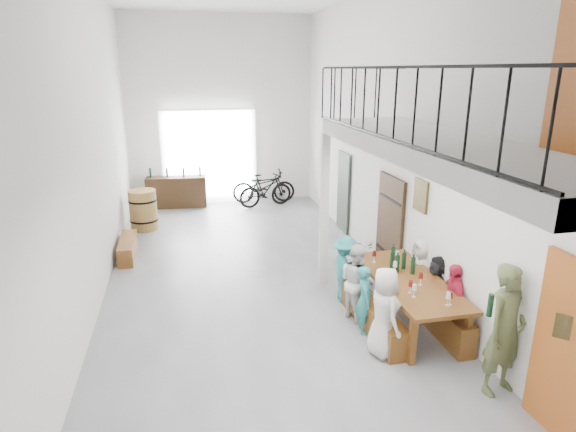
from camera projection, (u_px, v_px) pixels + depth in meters
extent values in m
plane|color=slate|center=(253.00, 279.00, 9.47)|extent=(12.00, 12.00, 0.00)
plane|color=white|center=(221.00, 112.00, 14.27)|extent=(5.50, 0.00, 5.50)
plane|color=white|center=(382.00, 267.00, 3.07)|extent=(5.50, 0.00, 5.50)
plane|color=white|center=(87.00, 144.00, 8.10)|extent=(0.00, 12.00, 12.00)
plane|color=white|center=(391.00, 135.00, 9.24)|extent=(0.00, 12.00, 12.00)
cube|color=white|center=(210.00, 158.00, 14.53)|extent=(2.80, 0.08, 2.80)
cube|color=#9B4A18|center=(567.00, 353.00, 5.15)|extent=(0.06, 0.95, 2.10)
cube|color=#311F0F|center=(390.00, 226.00, 9.46)|extent=(0.06, 1.10, 2.00)
cube|color=#2B332A|center=(344.00, 192.00, 12.07)|extent=(0.06, 0.80, 2.00)
cube|color=#43381B|center=(421.00, 196.00, 8.17)|extent=(0.04, 0.45, 0.55)
cylinder|color=white|center=(366.00, 144.00, 10.45)|extent=(0.04, 0.28, 0.28)
cube|color=silver|center=(443.00, 149.00, 6.02)|extent=(1.50, 5.60, 0.25)
cube|color=black|center=(394.00, 67.00, 5.58)|extent=(0.03, 5.60, 0.03)
cube|color=black|center=(390.00, 139.00, 5.83)|extent=(0.03, 5.60, 0.03)
cube|color=black|center=(366.00, 68.00, 8.33)|extent=(1.50, 0.03, 0.03)
cube|color=silver|center=(324.00, 211.00, 8.90)|extent=(0.14, 0.14, 2.88)
cube|color=brown|center=(409.00, 280.00, 7.59)|extent=(1.02, 2.47, 0.06)
cube|color=brown|center=(413.00, 341.00, 6.63)|extent=(0.09, 0.09, 0.73)
cube|color=brown|center=(468.00, 334.00, 6.80)|extent=(0.09, 0.09, 0.73)
cube|color=brown|center=(359.00, 279.00, 8.61)|extent=(0.09, 0.09, 0.73)
cube|color=brown|center=(403.00, 274.00, 8.79)|extent=(0.09, 0.09, 0.73)
cube|color=brown|center=(372.00, 316.00, 7.60)|extent=(0.38, 1.99, 0.45)
cube|color=brown|center=(432.00, 310.00, 7.74)|extent=(0.30, 2.16, 0.50)
cylinder|color=black|center=(393.00, 253.00, 8.15)|extent=(0.07, 0.07, 0.35)
cylinder|color=black|center=(404.00, 259.00, 7.92)|extent=(0.07, 0.07, 0.35)
cylinder|color=black|center=(392.00, 259.00, 7.91)|extent=(0.07, 0.07, 0.35)
cylinder|color=black|center=(413.00, 264.00, 7.71)|extent=(0.07, 0.07, 0.35)
cylinder|color=black|center=(397.00, 262.00, 7.79)|extent=(0.07, 0.07, 0.35)
cube|color=brown|center=(128.00, 248.00, 10.55)|extent=(0.32, 1.43, 0.40)
cylinder|color=olive|center=(143.00, 210.00, 12.27)|extent=(0.69, 0.69, 1.03)
cylinder|color=black|center=(144.00, 220.00, 12.35)|extent=(0.70, 0.70, 0.05)
cylinder|color=black|center=(142.00, 200.00, 12.20)|extent=(0.70, 0.70, 0.05)
cube|color=#311F0F|center=(177.00, 192.00, 14.32)|extent=(1.76, 0.61, 0.91)
cylinder|color=black|center=(150.00, 173.00, 14.07)|extent=(0.06, 0.06, 0.28)
cylinder|color=black|center=(167.00, 173.00, 14.11)|extent=(0.06, 0.06, 0.28)
cylinder|color=black|center=(184.00, 172.00, 14.17)|extent=(0.06, 0.06, 0.28)
cylinder|color=black|center=(200.00, 171.00, 14.26)|extent=(0.06, 0.06, 0.28)
imported|color=silver|center=(384.00, 312.00, 6.79)|extent=(0.47, 0.68, 1.34)
imported|color=teal|center=(364.00, 299.00, 7.43)|extent=(0.34, 0.44, 1.10)
imported|color=silver|center=(357.00, 281.00, 7.83)|extent=(0.65, 0.74, 1.29)
imported|color=teal|center=(345.00, 269.00, 8.41)|extent=(0.47, 0.79, 1.20)
imported|color=#C2213D|center=(452.00, 300.00, 7.29)|extent=(0.40, 0.73, 1.19)
imported|color=black|center=(436.00, 287.00, 7.84)|extent=(0.44, 1.05, 1.10)
imported|color=silver|center=(420.00, 272.00, 8.34)|extent=(0.44, 0.62, 1.18)
imported|color=#4F5A32|center=(506.00, 330.00, 5.94)|extent=(0.72, 0.58, 1.73)
imported|color=#16431B|center=(363.00, 250.00, 10.30)|extent=(0.50, 0.45, 0.47)
imported|color=black|center=(264.00, 186.00, 14.80)|extent=(1.95, 0.81, 1.00)
imported|color=black|center=(266.00, 190.00, 14.36)|extent=(1.73, 0.83, 1.00)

